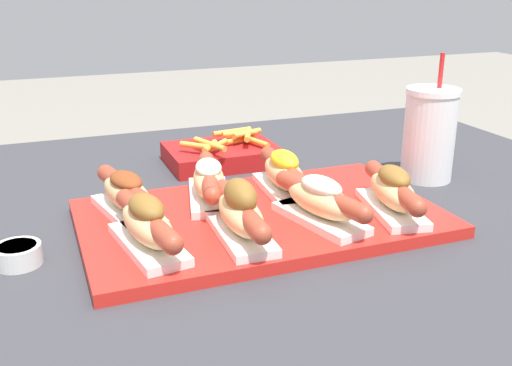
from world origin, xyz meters
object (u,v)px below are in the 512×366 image
at_px(hot_dog_3, 393,191).
at_px(sauce_bowl, 18,254).
at_px(drink_cup, 429,134).
at_px(fries_basket, 222,154).
at_px(hot_dog_4, 127,194).
at_px(hot_dog_2, 321,200).
at_px(hot_dog_1, 240,213).
at_px(hot_dog_0, 147,224).
at_px(hot_dog_5, 210,181).
at_px(hot_dog_6, 284,173).
at_px(serving_tray, 261,218).

distance_m(hot_dog_3, sauce_bowl, 0.52).
xyz_separation_m(sauce_bowl, drink_cup, (0.69, 0.09, 0.07)).
relative_size(hot_dog_3, fries_basket, 0.93).
distance_m(hot_dog_4, fries_basket, 0.33).
relative_size(hot_dog_4, drink_cup, 0.86).
xyz_separation_m(hot_dog_2, sauce_bowl, (-0.40, 0.05, -0.04)).
height_order(hot_dog_1, hot_dog_3, hot_dog_1).
relative_size(sauce_bowl, fries_basket, 0.28).
bearing_deg(hot_dog_0, fries_basket, 58.98).
xyz_separation_m(hot_dog_4, fries_basket, (0.22, 0.24, -0.03)).
bearing_deg(hot_dog_4, hot_dog_0, -87.56).
relative_size(hot_dog_1, hot_dog_3, 1.02).
distance_m(hot_dog_5, hot_dog_6, 0.12).
bearing_deg(fries_basket, hot_dog_0, -121.02).
height_order(hot_dog_3, hot_dog_5, hot_dog_3).
bearing_deg(hot_dog_0, drink_cup, 15.16).
bearing_deg(fries_basket, hot_dog_6, -83.78).
height_order(hot_dog_3, drink_cup, drink_cup).
height_order(serving_tray, hot_dog_1, hot_dog_1).
bearing_deg(hot_dog_4, hot_dog_1, -46.16).
distance_m(serving_tray, fries_basket, 0.31).
relative_size(hot_dog_6, fries_basket, 0.94).
distance_m(drink_cup, fries_basket, 0.39).
distance_m(hot_dog_2, sauce_bowl, 0.41).
distance_m(hot_dog_0, hot_dog_2, 0.25).
relative_size(hot_dog_1, sauce_bowl, 3.34).
xyz_separation_m(serving_tray, hot_dog_1, (-0.06, -0.07, 0.05)).
relative_size(hot_dog_2, hot_dog_6, 0.98).
relative_size(hot_dog_0, hot_dog_2, 1.01).
height_order(sauce_bowl, drink_cup, drink_cup).
height_order(hot_dog_2, hot_dog_3, hot_dog_3).
relative_size(serving_tray, hot_dog_1, 2.65).
bearing_deg(hot_dog_3, hot_dog_1, -179.52).
height_order(sauce_bowl, fries_basket, fries_basket).
height_order(hot_dog_3, sauce_bowl, hot_dog_3).
bearing_deg(hot_dog_5, hot_dog_4, -175.25).
relative_size(hot_dog_6, sauce_bowl, 3.33).
relative_size(hot_dog_5, sauce_bowl, 3.25).
bearing_deg(fries_basket, serving_tray, -97.32).
height_order(hot_dog_0, sauce_bowl, hot_dog_0).
bearing_deg(hot_dog_4, hot_dog_2, -26.56).
relative_size(hot_dog_2, hot_dog_5, 1.00).
bearing_deg(sauce_bowl, drink_cup, 7.73).
xyz_separation_m(hot_dog_0, hot_dog_2, (0.25, -0.00, -0.00)).
height_order(hot_dog_0, hot_dog_2, hot_dog_0).
xyz_separation_m(hot_dog_2, drink_cup, (0.29, 0.15, 0.03)).
bearing_deg(hot_dog_4, serving_tray, -18.39).
distance_m(hot_dog_0, hot_dog_1, 0.12).
distance_m(hot_dog_4, hot_dog_5, 0.13).
xyz_separation_m(hot_dog_2, hot_dog_6, (-0.00, 0.13, 0.00)).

